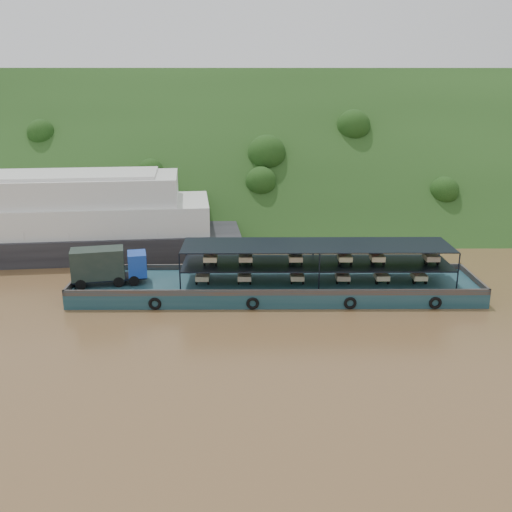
{
  "coord_description": "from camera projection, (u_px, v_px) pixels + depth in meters",
  "views": [
    {
      "loc": [
        -2.37,
        -45.1,
        17.83
      ],
      "look_at": [
        -2.0,
        3.0,
        3.2
      ],
      "focal_mm": 40.0,
      "sensor_mm": 36.0,
      "label": 1
    }
  ],
  "objects": [
    {
      "name": "ground",
      "position": [
        280.0,
        302.0,
        48.35
      ],
      "size": [
        160.0,
        160.0,
        0.0
      ],
      "primitive_type": "plane",
      "color": "brown",
      "rests_on": "ground"
    },
    {
      "name": "passenger_ferry",
      "position": [
        36.0,
        220.0,
        60.98
      ],
      "size": [
        44.31,
        15.5,
        8.78
      ],
      "rotation": [
        0.0,
        0.0,
        0.11
      ],
      "color": "black",
      "rests_on": "ground"
    },
    {
      "name": "cargo_barge",
      "position": [
        264.0,
        283.0,
        49.78
      ],
      "size": [
        35.06,
        7.18,
        4.54
      ],
      "color": "#11353E",
      "rests_on": "ground"
    },
    {
      "name": "hillside",
      "position": [
        268.0,
        211.0,
        82.79
      ],
      "size": [
        140.0,
        39.6,
        39.6
      ],
      "primitive_type": "cube",
      "rotation": [
        0.79,
        0.0,
        0.0
      ],
      "color": "#1A3312",
      "rests_on": "ground"
    }
  ]
}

